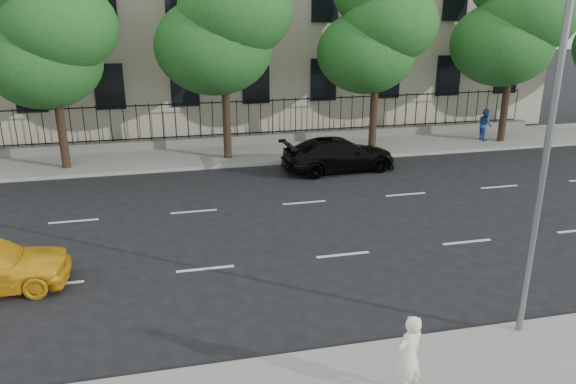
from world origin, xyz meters
name	(u,v)px	position (x,y,z in m)	size (l,w,h in m)	color
ground	(374,297)	(0.00, 0.00, 0.00)	(120.00, 120.00, 0.00)	black
far_sidewalk	(268,152)	(0.00, 14.00, 0.07)	(60.00, 4.00, 0.15)	gray
lane_markings	(321,226)	(0.00, 4.75, 0.01)	(49.60, 4.62, 0.01)	silver
iron_fence	(261,132)	(0.00, 15.70, 0.65)	(30.00, 0.50, 2.20)	slate
street_light	(536,101)	(2.50, -1.77, 5.15)	(0.25, 3.32, 8.05)	slate
tree_b	(50,30)	(-8.96, 13.36, 5.84)	(5.53, 5.12, 8.97)	#382619
tree_c	(223,14)	(-1.96, 13.36, 6.41)	(5.89, 5.50, 9.80)	#382619
tree_d	(377,27)	(5.04, 13.36, 5.84)	(5.34, 4.94, 8.84)	#382619
tree_e	(515,17)	(12.04, 13.36, 6.20)	(5.71, 5.31, 9.46)	#382619
black_sedan	(339,154)	(2.47, 10.58, 0.72)	(2.01, 4.95, 1.44)	black
woman_near	(409,357)	(-0.85, -3.74, 0.98)	(0.61, 0.40, 1.66)	white
pedestrian_far	(485,124)	(11.26, 13.58, 0.95)	(0.78, 0.61, 1.60)	navy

